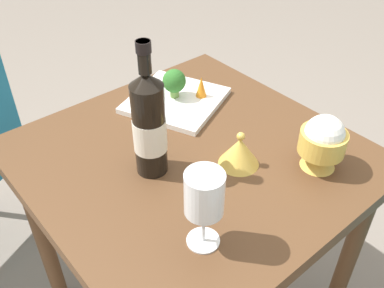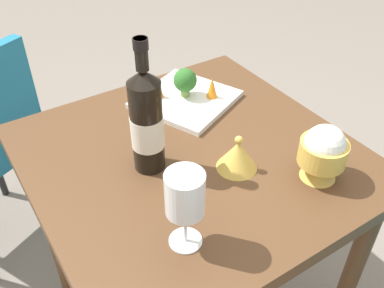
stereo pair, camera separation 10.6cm
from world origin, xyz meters
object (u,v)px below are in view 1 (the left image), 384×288
object	(u,v)px
wine_glass	(204,196)
wine_bottle	(149,125)
carrot_garnish_left	(201,87)
serving_plate	(175,100)
broccoli_floret	(174,82)
rice_bowl	(323,142)
carrot_garnish_right	(148,92)
rice_bowl_lid	(239,151)

from	to	relation	value
wine_glass	wine_bottle	bearing A→B (deg)	-101.95
wine_glass	carrot_garnish_left	size ratio (longest dim) A/B	2.86
serving_plate	broccoli_floret	distance (m)	0.06
wine_bottle	wine_glass	size ratio (longest dim) A/B	1.85
rice_bowl	broccoli_floret	distance (m)	0.46
wine_bottle	carrot_garnish_right	bearing A→B (deg)	-123.81
wine_glass	broccoli_floret	xyz separation A→B (m)	(-0.28, -0.45, -0.06)
wine_glass	broccoli_floret	size ratio (longest dim) A/B	2.09
wine_glass	carrot_garnish_right	size ratio (longest dim) A/B	3.39
wine_bottle	serving_plate	bearing A→B (deg)	-139.23
carrot_garnish_right	rice_bowl_lid	bearing A→B (deg)	91.97
wine_bottle	broccoli_floret	world-z (taller)	wine_bottle
rice_bowl	broccoli_floret	bearing A→B (deg)	-79.48
rice_bowl_lid	carrot_garnish_right	bearing A→B (deg)	-88.03
serving_plate	carrot_garnish_left	size ratio (longest dim) A/B	5.26
broccoli_floret	carrot_garnish_left	distance (m)	0.08
serving_plate	carrot_garnish_right	size ratio (longest dim) A/B	6.24
wine_bottle	carrot_garnish_left	xyz separation A→B (m)	(-0.29, -0.15, -0.08)
wine_glass	serving_plate	xyz separation A→B (m)	(-0.28, -0.44, -0.12)
wine_bottle	rice_bowl	xyz separation A→B (m)	(-0.31, 0.25, -0.06)
broccoli_floret	serving_plate	bearing A→B (deg)	65.08
rice_bowl	carrot_garnish_left	world-z (taller)	rice_bowl
rice_bowl_lid	carrot_garnish_left	distance (m)	0.30
rice_bowl_lid	carrot_garnish_right	size ratio (longest dim) A/B	1.89
rice_bowl	carrot_garnish_left	distance (m)	0.40
rice_bowl	carrot_garnish_left	bearing A→B (deg)	-86.78
rice_bowl_lid	carrot_garnish_left	world-z (taller)	rice_bowl_lid
broccoli_floret	carrot_garnish_right	size ratio (longest dim) A/B	1.63
rice_bowl	serving_plate	bearing A→B (deg)	-78.81
wine_glass	rice_bowl_lid	world-z (taller)	wine_glass
rice_bowl	wine_bottle	bearing A→B (deg)	-38.50
broccoli_floret	rice_bowl	bearing A→B (deg)	100.52
wine_glass	carrot_garnish_right	distance (m)	0.53
wine_glass	broccoli_floret	distance (m)	0.53
wine_glass	rice_bowl	size ratio (longest dim) A/B	1.26
rice_bowl_lid	broccoli_floret	size ratio (longest dim) A/B	1.17
broccoli_floret	carrot_garnish_left	xyz separation A→B (m)	(-0.06, 0.05, -0.02)
broccoli_floret	wine_glass	bearing A→B (deg)	57.81
wine_glass	rice_bowl	world-z (taller)	wine_glass
wine_bottle	rice_bowl	distance (m)	0.40
rice_bowl	carrot_garnish_right	world-z (taller)	rice_bowl
serving_plate	broccoli_floret	size ratio (longest dim) A/B	3.84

